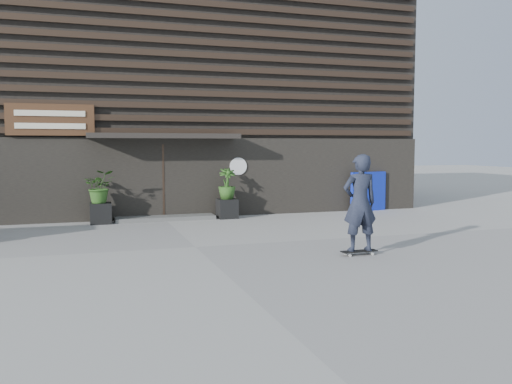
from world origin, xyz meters
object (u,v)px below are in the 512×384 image
object	(u,v)px
planter_pot_left	(101,213)
planter_pot_right	(227,209)
blue_tarp	(368,191)
skateboarder	(360,203)

from	to	relation	value
planter_pot_left	planter_pot_right	size ratio (longest dim) A/B	1.00
planter_pot_right	blue_tarp	distance (m)	5.16
blue_tarp	skateboarder	xyz separation A→B (m)	(-3.99, -6.63, 0.41)
planter_pot_left	skateboarder	size ratio (longest dim) A/B	0.29
blue_tarp	skateboarder	distance (m)	7.75
planter_pot_right	blue_tarp	world-z (taller)	blue_tarp
planter_pot_left	planter_pot_right	distance (m)	3.80
planter_pot_left	planter_pot_right	xyz separation A→B (m)	(3.80, 0.00, 0.00)
planter_pot_left	blue_tarp	size ratio (longest dim) A/B	0.42
skateboarder	blue_tarp	bearing A→B (deg)	58.97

